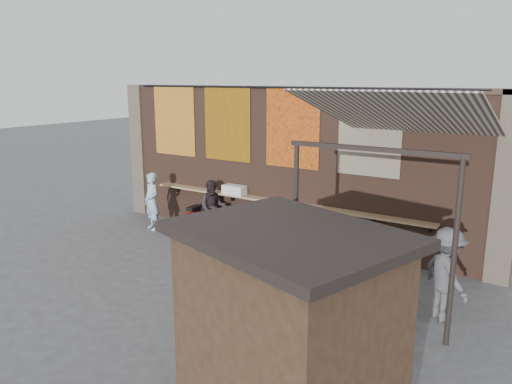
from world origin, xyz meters
TOP-DOWN VIEW (x-y plane):
  - ground at (0.00, 0.00)m, footprint 70.00×70.00m
  - brick_wall at (0.00, 2.70)m, footprint 10.00×0.40m
  - pier_left at (-5.20, 2.70)m, footprint 0.50×0.50m
  - pier_right at (5.20, 2.70)m, footprint 0.50×0.50m
  - eating_counter at (0.00, 2.33)m, footprint 8.00×0.32m
  - shelf_box at (-1.36, 2.30)m, footprint 0.64×0.32m
  - tapestry_redgold at (-3.60, 2.48)m, footprint 1.50×0.02m
  - tapestry_sun at (-1.70, 2.48)m, footprint 1.50×0.02m
  - tapestry_orange at (0.30, 2.48)m, footprint 1.50×0.02m
  - tapestry_multi at (2.30, 2.48)m, footprint 1.50×0.02m
  - hang_rail at (0.00, 2.47)m, footprint 9.50×0.06m
  - scooter_stool_0 at (-2.57, 1.97)m, footprint 0.32×0.71m
  - scooter_stool_1 at (-2.04, 2.03)m, footprint 0.35×0.78m
  - scooter_stool_2 at (-1.43, 2.03)m, footprint 0.36×0.80m
  - scooter_stool_3 at (-0.85, 1.98)m, footprint 0.33×0.72m
  - scooter_stool_4 at (-0.29, 1.98)m, footprint 0.32×0.71m
  - scooter_stool_5 at (0.30, 2.00)m, footprint 0.38×0.86m
  - scooter_stool_6 at (0.96, 1.99)m, footprint 0.38×0.85m
  - scooter_stool_7 at (1.51, 2.00)m, footprint 0.37×0.82m
  - scooter_stool_8 at (2.11, 1.98)m, footprint 0.34×0.75m
  - diner_left at (-3.57, 1.40)m, footprint 0.69×0.56m
  - diner_right at (-1.87, 2.00)m, footprint 0.92×0.86m
  - shopper_navy at (3.25, -0.35)m, footprint 1.14×0.95m
  - shopper_grey at (4.64, 0.28)m, footprint 1.23×1.21m
  - shopper_tan at (3.48, 0.41)m, footprint 0.76×0.88m
  - market_stall at (3.73, -3.77)m, footprint 2.67×2.29m
  - stall_roof at (3.73, -3.77)m, footprint 3.00×2.61m
  - stall_sign at (3.99, -2.93)m, footprint 1.16×0.39m
  - stall_shelf at (3.99, -2.93)m, footprint 1.83×0.65m
  - awning_canvas at (3.50, 0.90)m, footprint 3.20×3.28m
  - awning_ledger at (3.50, 2.49)m, footprint 3.30×0.08m
  - awning_header at (3.50, -0.60)m, footprint 3.00×0.08m
  - awning_post_left at (2.10, -0.60)m, footprint 0.09×0.09m
  - awning_post_right at (4.90, -0.60)m, footprint 0.09×0.09m

SIDE VIEW (x-z plane):
  - ground at x=0.00m, z-range 0.00..0.00m
  - scooter_stool_0 at x=-2.57m, z-range 0.00..0.67m
  - scooter_stool_4 at x=-0.29m, z-range 0.00..0.68m
  - scooter_stool_3 at x=-0.85m, z-range 0.00..0.69m
  - scooter_stool_8 at x=2.11m, z-range 0.00..0.72m
  - scooter_stool_1 at x=-2.04m, z-range 0.00..0.74m
  - scooter_stool_2 at x=-1.43m, z-range 0.00..0.76m
  - scooter_stool_7 at x=1.51m, z-range 0.00..0.78m
  - scooter_stool_6 at x=0.96m, z-range 0.00..0.81m
  - scooter_stool_5 at x=0.30m, z-range 0.00..0.81m
  - diner_right at x=-1.87m, z-range 0.00..1.51m
  - shopper_tan at x=3.48m, z-range 0.00..1.53m
  - diner_left at x=-3.57m, z-range 0.00..1.63m
  - shopper_grey at x=4.64m, z-range 0.00..1.70m
  - stall_shelf at x=3.99m, z-range 0.87..0.93m
  - shopper_navy at x=3.25m, z-range 0.00..1.82m
  - eating_counter at x=0.00m, z-range 1.08..1.12m
  - market_stall at x=3.73m, z-range 0.00..2.45m
  - shelf_box at x=-1.36m, z-range 1.12..1.37m
  - awning_post_left at x=2.10m, z-range 0.00..3.10m
  - awning_post_right at x=4.90m, z-range 0.00..3.10m
  - stall_sign at x=3.99m, z-range 1.53..2.03m
  - brick_wall at x=0.00m, z-range 0.00..4.00m
  - pier_left at x=-5.20m, z-range 0.00..4.00m
  - pier_right at x=5.20m, z-range 0.00..4.00m
  - stall_roof at x=3.73m, z-range 2.45..2.57m
  - tapestry_redgold at x=-3.60m, z-range 2.00..4.00m
  - tapestry_sun at x=-1.70m, z-range 2.00..4.00m
  - tapestry_orange at x=0.30m, z-range 2.00..4.00m
  - tapestry_multi at x=2.30m, z-range 2.00..4.00m
  - awning_header at x=3.50m, z-range 3.04..3.12m
  - awning_canvas at x=3.50m, z-range 3.07..4.03m
  - awning_ledger at x=3.50m, z-range 3.89..4.01m
  - hang_rail at x=0.00m, z-range 3.95..4.01m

